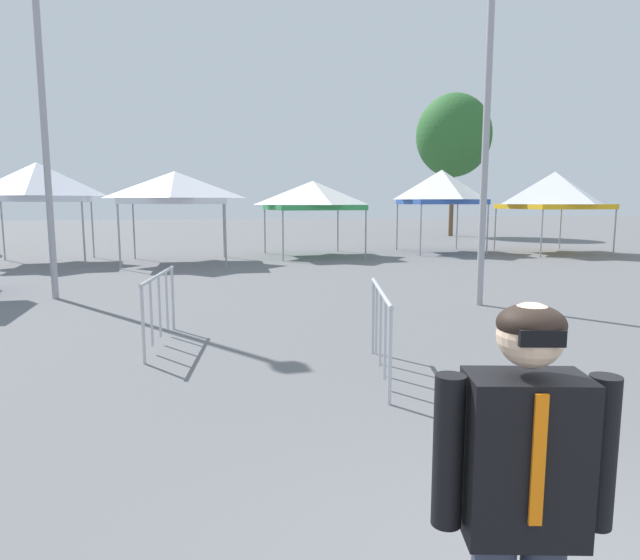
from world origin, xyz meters
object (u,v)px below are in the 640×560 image
(canopy_tent_right_of_center, at_px, (175,188))
(crowd_barrier_near_person, at_px, (159,295))
(light_pole_opposite_side, at_px, (490,27))
(tree_behind_tents_center, at_px, (454,136))
(crowd_barrier_mid_lot, at_px, (381,315))
(light_pole_near_lift, at_px, (41,81))
(canopy_tent_left_of_center, at_px, (313,195))
(person_foreground, at_px, (521,505))
(canopy_tent_behind_right, at_px, (38,182))
(canopy_tent_far_right, at_px, (441,187))
(canopy_tent_center, at_px, (554,190))

(canopy_tent_right_of_center, height_order, crowd_barrier_near_person, canopy_tent_right_of_center)
(light_pole_opposite_side, distance_m, tree_behind_tents_center, 24.27)
(crowd_barrier_mid_lot, relative_size, crowd_barrier_near_person, 0.98)
(light_pole_near_lift, distance_m, tree_behind_tents_center, 27.02)
(canopy_tent_left_of_center, bearing_deg, tree_behind_tents_center, 41.58)
(person_foreground, distance_m, light_pole_near_lift, 12.70)
(light_pole_opposite_side, xyz_separation_m, crowd_barrier_mid_lot, (-3.72, -3.86, -4.75))
(tree_behind_tents_center, bearing_deg, canopy_tent_behind_right, -154.07)
(light_pole_near_lift, bearing_deg, canopy_tent_far_right, 30.90)
(canopy_tent_right_of_center, bearing_deg, tree_behind_tents_center, 34.35)
(canopy_tent_behind_right, xyz_separation_m, light_pole_opposite_side, (10.49, -11.13, 2.70))
(canopy_tent_center, relative_size, crowd_barrier_near_person, 1.74)
(canopy_tent_right_of_center, height_order, person_foreground, canopy_tent_right_of_center)
(canopy_tent_right_of_center, height_order, light_pole_opposite_side, light_pole_opposite_side)
(person_foreground, bearing_deg, canopy_tent_left_of_center, 77.64)
(crowd_barrier_mid_lot, bearing_deg, light_pole_near_lift, 125.06)
(light_pole_opposite_side, bearing_deg, person_foreground, -120.57)
(canopy_tent_left_of_center, relative_size, person_foreground, 1.97)
(person_foreground, relative_size, light_pole_near_lift, 0.22)
(crowd_barrier_mid_lot, bearing_deg, person_foreground, -105.36)
(canopy_tent_far_right, height_order, crowd_barrier_mid_lot, canopy_tent_far_right)
(canopy_tent_left_of_center, bearing_deg, crowd_barrier_near_person, -113.88)
(canopy_tent_left_of_center, bearing_deg, light_pole_near_lift, -134.83)
(canopy_tent_behind_right, relative_size, person_foreground, 1.95)
(canopy_tent_behind_right, distance_m, light_pole_near_lift, 8.37)
(canopy_tent_center, xyz_separation_m, crowd_barrier_near_person, (-15.72, -11.46, -1.86))
(canopy_tent_left_of_center, xyz_separation_m, person_foreground, (-4.30, -19.64, -1.35))
(canopy_tent_behind_right, distance_m, tree_behind_tents_center, 24.18)
(light_pole_near_lift, bearing_deg, crowd_barrier_near_person, -64.25)
(canopy_tent_center, bearing_deg, canopy_tent_behind_right, 176.30)
(canopy_tent_behind_right, xyz_separation_m, canopy_tent_center, (19.86, -1.29, -0.19))
(crowd_barrier_near_person, bearing_deg, canopy_tent_right_of_center, 87.91)
(tree_behind_tents_center, bearing_deg, light_pole_near_lift, -136.91)
(light_pole_opposite_side, bearing_deg, light_pole_near_lift, 159.85)
(canopy_tent_right_of_center, distance_m, canopy_tent_left_of_center, 5.40)
(tree_behind_tents_center, bearing_deg, canopy_tent_far_right, -120.63)
(canopy_tent_far_right, distance_m, crowd_barrier_mid_lot, 17.60)
(canopy_tent_far_right, height_order, light_pole_opposite_side, light_pole_opposite_side)
(canopy_tent_left_of_center, distance_m, light_pole_opposite_side, 11.66)
(canopy_tent_behind_right, height_order, tree_behind_tents_center, tree_behind_tents_center)
(canopy_tent_center, distance_m, light_pole_near_lift, 19.34)
(light_pole_opposite_side, bearing_deg, canopy_tent_behind_right, 133.30)
(crowd_barrier_mid_lot, bearing_deg, canopy_tent_right_of_center, 99.04)
(light_pole_near_lift, bearing_deg, canopy_tent_right_of_center, 68.18)
(light_pole_near_lift, height_order, tree_behind_tents_center, tree_behind_tents_center)
(canopy_tent_right_of_center, height_order, canopy_tent_center, canopy_tent_center)
(canopy_tent_behind_right, distance_m, canopy_tent_left_of_center, 9.83)
(light_pole_near_lift, relative_size, crowd_barrier_near_person, 3.96)
(canopy_tent_right_of_center, xyz_separation_m, tree_behind_tents_center, (16.96, 11.59, 3.58))
(canopy_tent_left_of_center, xyz_separation_m, light_pole_opposite_side, (0.67, -11.22, 3.11))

